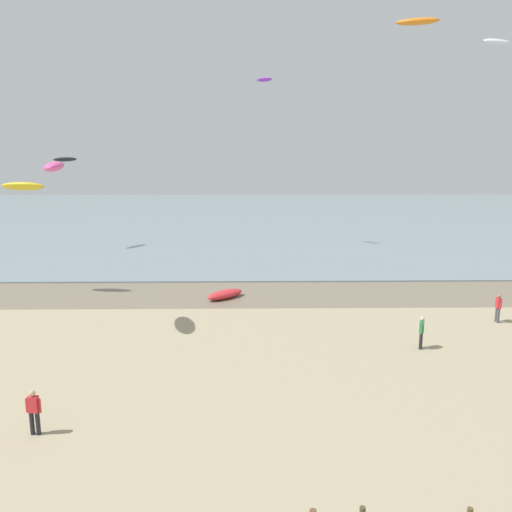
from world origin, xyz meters
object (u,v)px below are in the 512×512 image
at_px(kite_aloft_1, 23,186).
at_px(kite_aloft_5, 497,42).
at_px(person_far_down_beach, 498,307).
at_px(grounded_kite, 225,294).
at_px(person_nearest_camera, 421,331).
at_px(kite_aloft_6, 264,80).
at_px(kite_aloft_0, 54,167).
at_px(kite_aloft_3, 417,21).
at_px(person_by_waterline, 34,411).
at_px(kite_aloft_2, 65,159).

height_order(kite_aloft_1, kite_aloft_5, kite_aloft_5).
height_order(person_far_down_beach, grounded_kite, person_far_down_beach).
height_order(person_nearest_camera, person_far_down_beach, same).
bearing_deg(kite_aloft_5, person_far_down_beach, -130.27).
distance_m(person_far_down_beach, kite_aloft_6, 30.80).
bearing_deg(kite_aloft_0, kite_aloft_1, 19.34).
distance_m(grounded_kite, kite_aloft_0, 13.89).
relative_size(kite_aloft_0, kite_aloft_1, 1.06).
bearing_deg(grounded_kite, person_far_down_beach, -57.80).
relative_size(person_far_down_beach, kite_aloft_3, 0.53).
distance_m(person_by_waterline, kite_aloft_5, 53.42).
relative_size(grounded_kite, kite_aloft_2, 1.08).
distance_m(person_by_waterline, kite_aloft_3, 37.60).
xyz_separation_m(person_far_down_beach, kite_aloft_5, (10.09, 25.85, 19.29)).
bearing_deg(person_far_down_beach, person_by_waterline, -151.76).
bearing_deg(kite_aloft_1, person_by_waterline, 117.90).
bearing_deg(kite_aloft_5, kite_aloft_2, 165.79).
relative_size(person_nearest_camera, kite_aloft_2, 0.64).
xyz_separation_m(grounded_kite, kite_aloft_6, (3.18, 18.14, 16.00)).
bearing_deg(kite_aloft_2, kite_aloft_5, -52.28).
distance_m(person_nearest_camera, kite_aloft_5, 38.95).
relative_size(person_nearest_camera, kite_aloft_3, 0.53).
bearing_deg(person_nearest_camera, person_far_down_beach, 34.66).
height_order(grounded_kite, kite_aloft_2, kite_aloft_2).
xyz_separation_m(person_by_waterline, kite_aloft_6, (9.27, 35.27, 15.37)).
xyz_separation_m(kite_aloft_2, kite_aloft_6, (19.14, 0.94, 7.45)).
distance_m(person_nearest_camera, kite_aloft_3, 25.76).
distance_m(person_nearest_camera, kite_aloft_2, 38.12).
height_order(person_nearest_camera, kite_aloft_0, kite_aloft_0).
relative_size(person_far_down_beach, grounded_kite, 0.60).
bearing_deg(kite_aloft_3, kite_aloft_2, 3.87).
height_order(kite_aloft_0, kite_aloft_1, kite_aloft_0).
relative_size(person_by_waterline, kite_aloft_5, 0.52).
bearing_deg(kite_aloft_0, person_far_down_beach, -100.20).
xyz_separation_m(person_by_waterline, kite_aloft_5, (32.41, 37.84, 19.29)).
bearing_deg(person_nearest_camera, kite_aloft_6, 104.83).
bearing_deg(kite_aloft_2, grounded_kite, -104.17).
bearing_deg(person_by_waterline, kite_aloft_3, 50.94).
bearing_deg(kite_aloft_6, kite_aloft_1, -90.46).
relative_size(person_far_down_beach, kite_aloft_5, 0.52).
relative_size(kite_aloft_1, kite_aloft_2, 1.12).
bearing_deg(kite_aloft_1, kite_aloft_6, -128.66).
xyz_separation_m(kite_aloft_2, kite_aloft_3, (30.50, -8.91, 10.57)).
distance_m(person_by_waterline, kite_aloft_1, 20.85).
relative_size(kite_aloft_5, kite_aloft_6, 1.76).
bearing_deg(person_far_down_beach, grounded_kite, 162.41).
xyz_separation_m(kite_aloft_0, kite_aloft_1, (-4.97, 7.74, -1.61)).
xyz_separation_m(person_by_waterline, kite_aloft_0, (-2.43, 10.61, 8.19)).
bearing_deg(person_far_down_beach, kite_aloft_5, 68.68).
distance_m(grounded_kite, kite_aloft_2, 24.98).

